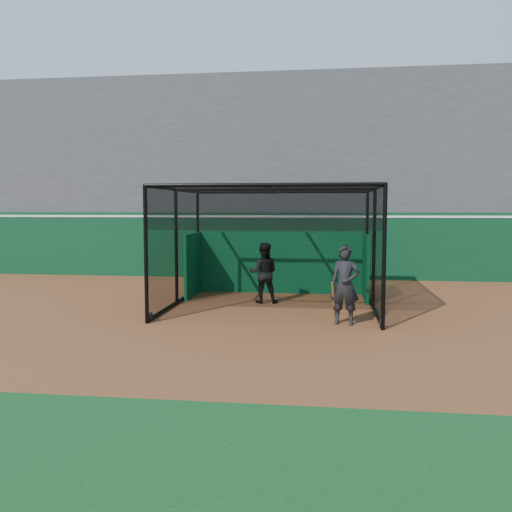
# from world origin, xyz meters

# --- Properties ---
(ground) EXTENTS (120.00, 120.00, 0.00)m
(ground) POSITION_xyz_m (0.00, 0.00, 0.00)
(ground) COLOR brown
(ground) RESTS_ON ground
(outfield_wall) EXTENTS (50.00, 0.50, 2.50)m
(outfield_wall) POSITION_xyz_m (0.00, 8.50, 1.29)
(outfield_wall) COLOR #0B3D1F
(outfield_wall) RESTS_ON ground
(grandstand) EXTENTS (50.00, 7.85, 8.95)m
(grandstand) POSITION_xyz_m (0.00, 12.27, 4.48)
(grandstand) COLOR #4C4C4F
(grandstand) RESTS_ON ground
(batting_cage) EXTENTS (5.42, 5.14, 3.16)m
(batting_cage) POSITION_xyz_m (0.87, 2.38, 1.58)
(batting_cage) COLOR black
(batting_cage) RESTS_ON ground
(batter) EXTENTS (0.87, 0.70, 1.70)m
(batter) POSITION_xyz_m (0.56, 2.93, 0.85)
(batter) COLOR black
(batter) RESTS_ON ground
(on_deck_player) EXTENTS (0.73, 0.55, 1.82)m
(on_deck_player) POSITION_xyz_m (2.73, 0.32, 0.91)
(on_deck_player) COLOR black
(on_deck_player) RESTS_ON ground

